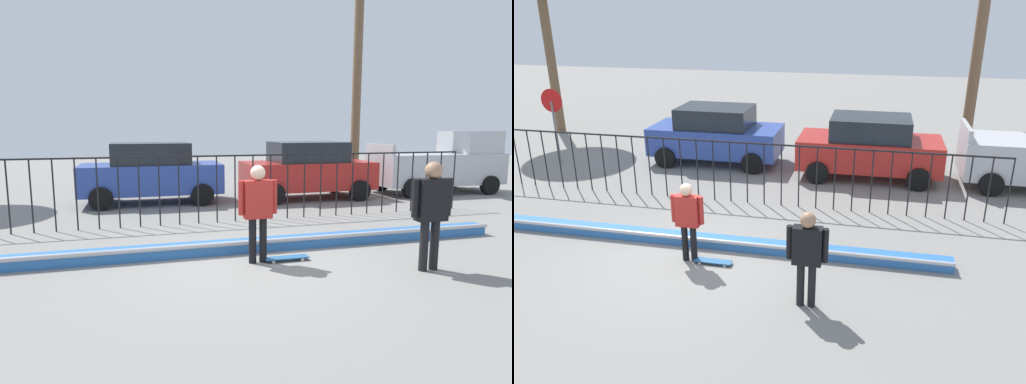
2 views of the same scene
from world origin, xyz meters
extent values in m
plane|color=gray|center=(0.00, 0.00, 0.00)|extent=(60.00, 60.00, 0.00)
cube|color=#2D6BB7|center=(0.00, 0.72, 0.11)|extent=(11.00, 0.36, 0.22)
cylinder|color=#B2B2B7|center=(0.00, 0.54, 0.22)|extent=(11.00, 0.09, 0.09)
cylinder|color=black|center=(-6.53, 3.39, 0.85)|extent=(0.04, 0.04, 1.69)
cylinder|color=black|center=(-6.07, 3.39, 0.85)|extent=(0.04, 0.04, 1.69)
cylinder|color=black|center=(-5.60, 3.39, 0.85)|extent=(0.04, 0.04, 1.69)
cylinder|color=black|center=(-5.13, 3.39, 0.85)|extent=(0.04, 0.04, 1.69)
cylinder|color=black|center=(-4.67, 3.39, 0.85)|extent=(0.04, 0.04, 1.69)
cylinder|color=black|center=(-4.20, 3.39, 0.85)|extent=(0.04, 0.04, 1.69)
cylinder|color=black|center=(-3.73, 3.39, 0.85)|extent=(0.04, 0.04, 1.69)
cylinder|color=black|center=(-3.27, 3.39, 0.85)|extent=(0.04, 0.04, 1.69)
cylinder|color=black|center=(-2.80, 3.39, 0.85)|extent=(0.04, 0.04, 1.69)
cylinder|color=black|center=(-2.33, 3.39, 0.85)|extent=(0.04, 0.04, 1.69)
cylinder|color=black|center=(-1.87, 3.39, 0.85)|extent=(0.04, 0.04, 1.69)
cylinder|color=black|center=(-1.40, 3.39, 0.85)|extent=(0.04, 0.04, 1.69)
cylinder|color=black|center=(-0.93, 3.39, 0.85)|extent=(0.04, 0.04, 1.69)
cylinder|color=black|center=(-0.47, 3.39, 0.85)|extent=(0.04, 0.04, 1.69)
cylinder|color=black|center=(0.00, 3.39, 0.85)|extent=(0.04, 0.04, 1.69)
cylinder|color=black|center=(0.47, 3.39, 0.85)|extent=(0.04, 0.04, 1.69)
cylinder|color=black|center=(0.93, 3.39, 0.85)|extent=(0.04, 0.04, 1.69)
cylinder|color=black|center=(1.40, 3.39, 0.85)|extent=(0.04, 0.04, 1.69)
cylinder|color=black|center=(1.87, 3.39, 0.85)|extent=(0.04, 0.04, 1.69)
cylinder|color=black|center=(2.33, 3.39, 0.85)|extent=(0.04, 0.04, 1.69)
cylinder|color=black|center=(2.80, 3.39, 0.85)|extent=(0.04, 0.04, 1.69)
cylinder|color=black|center=(3.27, 3.39, 0.85)|extent=(0.04, 0.04, 1.69)
cylinder|color=black|center=(3.73, 3.39, 0.85)|extent=(0.04, 0.04, 1.69)
cylinder|color=black|center=(4.20, 3.39, 0.85)|extent=(0.04, 0.04, 1.69)
cylinder|color=black|center=(4.67, 3.39, 0.85)|extent=(0.04, 0.04, 1.69)
cylinder|color=black|center=(5.13, 3.39, 0.85)|extent=(0.04, 0.04, 1.69)
cylinder|color=black|center=(5.60, 3.39, 0.85)|extent=(0.04, 0.04, 1.69)
cylinder|color=black|center=(6.07, 3.39, 0.85)|extent=(0.04, 0.04, 1.69)
cylinder|color=black|center=(6.53, 3.39, 0.85)|extent=(0.04, 0.04, 1.69)
cylinder|color=black|center=(7.00, 3.39, 0.85)|extent=(0.04, 0.04, 1.69)
cube|color=black|center=(0.00, 3.39, 1.67)|extent=(14.00, 0.04, 0.04)
cylinder|color=black|center=(0.01, -0.01, 0.40)|extent=(0.13, 0.13, 0.80)
cylinder|color=black|center=(0.20, -0.01, 0.40)|extent=(0.13, 0.13, 0.80)
cube|color=#B22823|center=(0.11, -0.01, 1.13)|extent=(0.49, 0.21, 0.66)
sphere|color=beige|center=(0.11, -0.01, 1.59)|extent=(0.26, 0.26, 0.26)
cylinder|color=#B22823|center=(-0.19, -0.01, 1.17)|extent=(0.10, 0.10, 0.59)
cylinder|color=#B22823|center=(0.40, -0.01, 1.17)|extent=(0.10, 0.10, 0.59)
cube|color=#26598C|center=(0.63, -0.07, 0.06)|extent=(0.80, 0.20, 0.02)
cylinder|color=silver|center=(0.90, 0.01, 0.03)|extent=(0.05, 0.03, 0.05)
cylinder|color=silver|center=(0.90, -0.14, 0.03)|extent=(0.05, 0.03, 0.05)
cylinder|color=silver|center=(0.36, 0.01, 0.03)|extent=(0.05, 0.03, 0.05)
cylinder|color=silver|center=(0.36, -0.14, 0.03)|extent=(0.05, 0.03, 0.05)
cylinder|color=black|center=(2.64, -1.16, 0.42)|extent=(0.14, 0.14, 0.84)
cylinder|color=black|center=(2.84, -1.16, 0.42)|extent=(0.14, 0.14, 0.84)
cube|color=black|center=(2.74, -1.16, 1.19)|extent=(0.51, 0.22, 0.70)
sphere|color=#A87A5B|center=(2.74, -1.16, 1.68)|extent=(0.28, 0.28, 0.28)
cylinder|color=black|center=(2.43, -1.16, 1.23)|extent=(0.11, 0.11, 0.62)
cylinder|color=black|center=(3.05, -1.16, 1.23)|extent=(0.11, 0.11, 0.62)
cube|color=#2D479E|center=(-1.47, 6.75, 0.79)|extent=(4.30, 1.90, 0.90)
cube|color=#1E2328|center=(-1.47, 6.75, 1.57)|extent=(2.37, 1.71, 0.66)
cylinder|color=black|center=(-0.01, 7.70, 0.34)|extent=(0.68, 0.22, 0.68)
cylinder|color=black|center=(-0.01, 5.80, 0.34)|extent=(0.68, 0.22, 0.68)
cylinder|color=black|center=(-2.94, 7.70, 0.34)|extent=(0.68, 0.22, 0.68)
cylinder|color=black|center=(-2.94, 5.80, 0.34)|extent=(0.68, 0.22, 0.68)
cube|color=#B2231E|center=(3.58, 6.28, 0.79)|extent=(4.30, 1.90, 0.90)
cube|color=#1E2328|center=(3.58, 6.28, 1.57)|extent=(2.36, 1.71, 0.66)
cylinder|color=black|center=(5.04, 7.23, 0.34)|extent=(0.68, 0.22, 0.68)
cylinder|color=black|center=(5.04, 5.33, 0.34)|extent=(0.68, 0.22, 0.68)
cylinder|color=black|center=(2.12, 7.23, 0.34)|extent=(0.68, 0.22, 0.68)
cylinder|color=black|center=(2.12, 5.33, 0.34)|extent=(0.68, 0.22, 0.68)
cube|color=#B7B7BC|center=(6.31, 6.29, 1.62)|extent=(0.12, 1.75, 0.36)
cylinder|color=black|center=(7.00, 7.24, 0.34)|extent=(0.68, 0.22, 0.68)
cylinder|color=black|center=(7.00, 5.34, 0.34)|extent=(0.68, 0.22, 0.68)
cylinder|color=slate|center=(-6.62, 5.50, 1.05)|extent=(0.07, 0.07, 2.10)
cylinder|color=red|center=(-6.62, 5.52, 2.12)|extent=(0.76, 0.02, 0.76)
cylinder|color=brown|center=(6.77, 8.97, 4.18)|extent=(0.36, 0.36, 8.35)
cylinder|color=brown|center=(-9.22, 9.47, 2.89)|extent=(0.36, 0.36, 5.79)
camera|label=1|loc=(-1.86, -7.05, 2.35)|focal=30.09mm
camera|label=2|loc=(3.75, -8.85, 5.12)|focal=35.19mm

